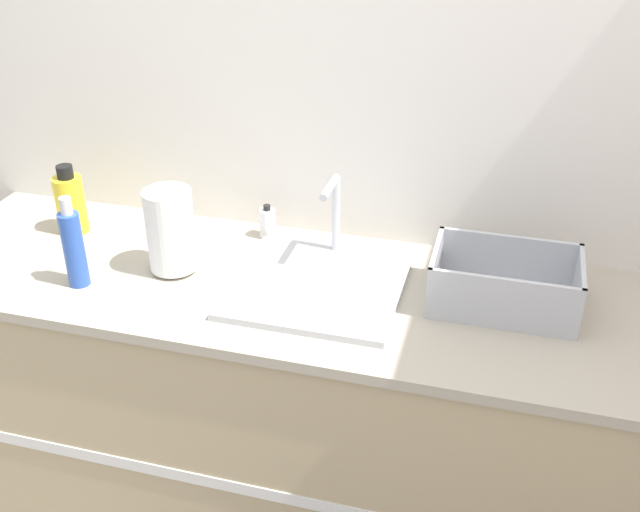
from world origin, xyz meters
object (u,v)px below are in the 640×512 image
at_px(dish_rack, 504,287).
at_px(bottle_yellow, 70,203).
at_px(soap_dispenser, 268,223).
at_px(sink, 318,282).
at_px(paper_towel_roll, 170,231).
at_px(bottle_blue, 74,247).

bearing_deg(dish_rack, bottle_yellow, 176.81).
bearing_deg(soap_dispenser, sink, -47.09).
relative_size(paper_towel_roll, bottle_blue, 0.94).
distance_m(sink, dish_rack, 0.49).
distance_m(sink, bottle_yellow, 0.84).
bearing_deg(sink, paper_towel_roll, -178.05).
height_order(bottle_blue, soap_dispenser, bottle_blue).
xyz_separation_m(sink, soap_dispenser, (-0.23, 0.25, 0.03)).
xyz_separation_m(paper_towel_roll, dish_rack, (0.91, 0.06, -0.07)).
bearing_deg(dish_rack, soap_dispenser, 164.75).
bearing_deg(dish_rack, paper_towel_roll, -175.96).
bearing_deg(paper_towel_roll, sink, 1.95).
distance_m(paper_towel_roll, soap_dispenser, 0.33).
bearing_deg(sink, soap_dispenser, 132.91).
xyz_separation_m(bottle_blue, bottle_yellow, (-0.18, 0.28, -0.02)).
height_order(dish_rack, bottle_blue, bottle_blue).
relative_size(dish_rack, bottle_yellow, 1.73).
xyz_separation_m(sink, bottle_blue, (-0.64, -0.15, 0.10)).
xyz_separation_m(sink, dish_rack, (0.49, 0.05, 0.04)).
height_order(sink, dish_rack, sink).
xyz_separation_m(paper_towel_roll, soap_dispenser, (0.19, 0.26, -0.08)).
bearing_deg(paper_towel_roll, bottle_blue, -147.65).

